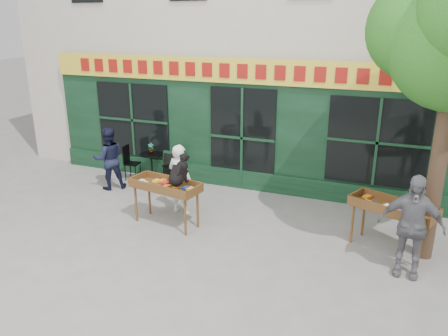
{
  "coord_description": "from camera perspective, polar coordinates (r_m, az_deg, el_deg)",
  "views": [
    {
      "loc": [
        3.54,
        -7.71,
        4.1
      ],
      "look_at": [
        0.24,
        0.5,
        1.14
      ],
      "focal_mm": 35.0,
      "sensor_mm": 36.0,
      "label": 1
    }
  ],
  "objects": [
    {
      "name": "potted_plant",
      "position": [
        11.8,
        -9.52,
        2.54
      ],
      "size": [
        0.18,
        0.16,
        0.29
      ],
      "primitive_type": "imported",
      "rotation": [
        0.0,
        0.0,
        0.39
      ],
      "color": "gray",
      "rests_on": "bistro_table"
    },
    {
      "name": "bistro_chair_left",
      "position": [
        12.14,
        -12.29,
        1.09
      ],
      "size": [
        0.41,
        0.4,
        0.95
      ],
      "rotation": [
        0.0,
        0.0,
        1.69
      ],
      "color": "black",
      "rests_on": "ground"
    },
    {
      "name": "book_cart_center",
      "position": [
        9.19,
        -7.65,
        -2.61
      ],
      "size": [
        1.58,
        0.85,
        0.99
      ],
      "rotation": [
        0.0,
        0.0,
        -0.16
      ],
      "color": "brown",
      "rests_on": "ground"
    },
    {
      "name": "ground",
      "position": [
        9.42,
        -2.5,
        -7.34
      ],
      "size": [
        80.0,
        80.0,
        0.0
      ],
      "primitive_type": "plane",
      "color": "slate",
      "rests_on": "ground"
    },
    {
      "name": "chalkboard",
      "position": [
        11.94,
        -6.97,
        0.27
      ],
      "size": [
        0.57,
        0.24,
        0.79
      ],
      "rotation": [
        0.0,
        0.0,
        -0.09
      ],
      "color": "black",
      "rests_on": "ground"
    },
    {
      "name": "bistro_table",
      "position": [
        11.9,
        -9.43,
        0.83
      ],
      "size": [
        0.6,
        0.6,
        0.76
      ],
      "color": "black",
      "rests_on": "ground"
    },
    {
      "name": "bistro_chair_right",
      "position": [
        11.71,
        -6.59,
        0.74
      ],
      "size": [
        0.51,
        0.51,
        0.95
      ],
      "rotation": [
        0.0,
        0.0,
        -0.66
      ],
      "color": "black",
      "rests_on": "ground"
    },
    {
      "name": "book_cart_right",
      "position": [
        8.63,
        21.14,
        -5.17
      ],
      "size": [
        1.62,
        1.16,
        0.99
      ],
      "rotation": [
        0.0,
        0.0,
        -0.4
      ],
      "color": "brown",
      "rests_on": "ground"
    },
    {
      "name": "dog",
      "position": [
        8.83,
        -5.95,
        -0.2
      ],
      "size": [
        0.43,
        0.65,
        0.6
      ],
      "primitive_type": null,
      "rotation": [
        0.0,
        0.0,
        -0.16
      ],
      "color": "black",
      "rests_on": "book_cart_center"
    },
    {
      "name": "man_right",
      "position": [
        7.92,
        23.21,
        -6.96
      ],
      "size": [
        1.08,
        0.5,
        1.8
      ],
      "primitive_type": "imported",
      "rotation": [
        0.0,
        0.0,
        -0.05
      ],
      "color": "slate",
      "rests_on": "ground"
    },
    {
      "name": "man_left",
      "position": [
        11.5,
        -14.8,
        1.2
      ],
      "size": [
        0.99,
        0.98,
        1.61
      ],
      "primitive_type": "imported",
      "rotation": [
        0.0,
        0.0,
        3.88
      ],
      "color": "black",
      "rests_on": "ground"
    },
    {
      "name": "woman",
      "position": [
        9.73,
        -5.77,
        -1.47
      ],
      "size": [
        0.64,
        0.47,
        1.6
      ],
      "primitive_type": "imported",
      "rotation": [
        0.0,
        0.0,
        2.98
      ],
      "color": "white",
      "rests_on": "ground"
    }
  ]
}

